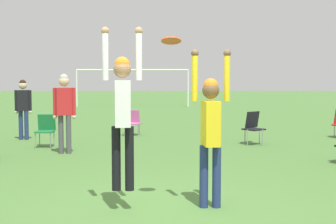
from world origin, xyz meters
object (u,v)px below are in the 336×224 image
at_px(camping_chair_3, 47,128).
at_px(person_spectator_far, 65,105).
at_px(person_defending, 211,124).
at_px(frisbee, 172,41).
at_px(person_jumping, 123,104).
at_px(camping_chair_2, 133,121).
at_px(camping_chair_1, 254,125).
at_px(person_spectator_near, 24,104).

height_order(camping_chair_3, person_spectator_far, person_spectator_far).
bearing_deg(person_spectator_far, person_defending, -84.18).
bearing_deg(frisbee, person_jumping, -168.38).
bearing_deg(camping_chair_2, person_spectator_far, 93.85).
distance_m(frisbee, person_spectator_far, 5.37).
bearing_deg(person_jumping, person_spectator_far, 13.86).
relative_size(camping_chair_1, camping_chair_2, 1.13).
bearing_deg(person_jumping, frisbee, -85.51).
relative_size(person_defending, person_spectator_near, 1.24).
distance_m(person_defending, camping_chair_3, 6.85).
height_order(frisbee, person_spectator_near, frisbee).
relative_size(person_defending, camping_chair_3, 2.56).
bearing_deg(camping_chair_1, camping_chair_2, -69.04).
distance_m(camping_chair_2, person_spectator_far, 3.92).
relative_size(frisbee, camping_chair_1, 0.31).
height_order(camping_chair_2, person_spectator_near, person_spectator_near).
relative_size(person_defending, person_spectator_far, 1.15).
height_order(camping_chair_1, camping_chair_2, camping_chair_1).
bearing_deg(camping_chair_1, person_spectator_far, -19.65).
bearing_deg(person_jumping, camping_chair_3, 16.54).
bearing_deg(camping_chair_2, camping_chair_3, 75.07).
relative_size(person_jumping, frisbee, 7.98).
xyz_separation_m(camping_chair_2, camping_chair_3, (-2.04, -2.55, 0.05)).
bearing_deg(person_spectator_far, person_spectator_near, 97.57).
relative_size(camping_chair_3, person_spectator_far, 0.45).
bearing_deg(frisbee, camping_chair_1, 70.13).
relative_size(person_jumping, camping_chair_2, 2.79).
bearing_deg(person_defending, person_spectator_near, -153.41).
distance_m(camping_chair_1, person_spectator_near, 6.56).
xyz_separation_m(person_jumping, camping_chair_3, (-2.56, 5.84, -0.93)).
bearing_deg(camping_chair_3, person_spectator_near, -57.28).
distance_m(person_jumping, camping_chair_2, 8.47).
xyz_separation_m(person_jumping, person_defending, (1.18, 0.15, -0.28)).
height_order(person_defending, camping_chair_1, person_defending).
xyz_separation_m(person_defending, camping_chair_3, (-3.74, 5.69, -0.65)).
bearing_deg(person_spectator_near, person_defending, -86.33).
bearing_deg(person_defending, camping_chair_3, -153.81).
bearing_deg(camping_chair_2, person_jumping, 117.24).
relative_size(person_jumping, person_spectator_far, 1.16).
distance_m(person_defending, camping_chair_2, 8.45).
distance_m(camping_chair_1, camping_chair_3, 5.48).
bearing_deg(person_spectator_near, frisbee, -89.47).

